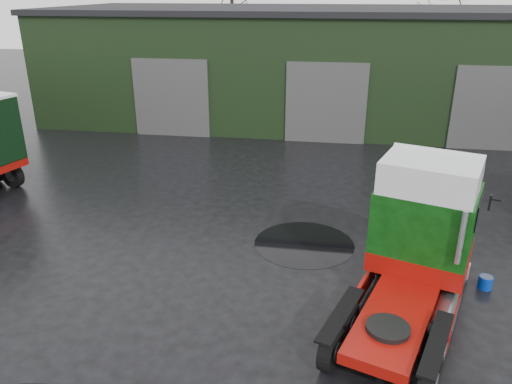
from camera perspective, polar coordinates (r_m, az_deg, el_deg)
ground at (r=13.36m, az=-3.07°, el=-10.96°), size 100.00×100.00×0.00m
warehouse at (r=31.19m, az=8.44°, el=14.39°), size 32.40×12.40×6.30m
hero_tractor at (r=11.55m, az=17.10°, el=-7.08°), size 4.34×6.45×3.70m
wash_bucket at (r=14.58m, az=24.73°, el=-9.36°), size 0.40×0.40×0.34m
tree_back_a at (r=41.85m, az=-2.73°, el=18.75°), size 4.40×4.40×9.50m
tree_back_b at (r=41.75m, az=20.29°, el=16.09°), size 4.40×4.40×7.50m
puddle_1 at (r=15.54m, az=5.52°, el=-5.91°), size 3.09×3.09×0.01m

